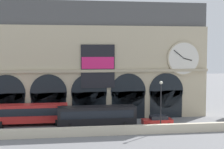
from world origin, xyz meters
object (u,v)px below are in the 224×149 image
bus_midwest (30,113)px  car_mideast (158,120)px  bus_center (97,116)px  street_lamp_quayside (161,99)px

bus_midwest → car_mideast: size_ratio=2.50×
bus_center → car_mideast: (8.87, 0.04, -0.98)m
bus_midwest → car_mideast: bearing=-9.5°
bus_center → street_lamp_quayside: bearing=-22.2°
car_mideast → street_lamp_quayside: bearing=-99.2°
bus_midwest → street_lamp_quayside: size_ratio=1.59×
bus_center → street_lamp_quayside: (8.32, -3.39, 2.63)m
bus_center → bus_midwest: bearing=161.9°
car_mideast → street_lamp_quayside: street_lamp_quayside is taller
bus_midwest → street_lamp_quayside: (17.89, -6.52, 2.63)m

